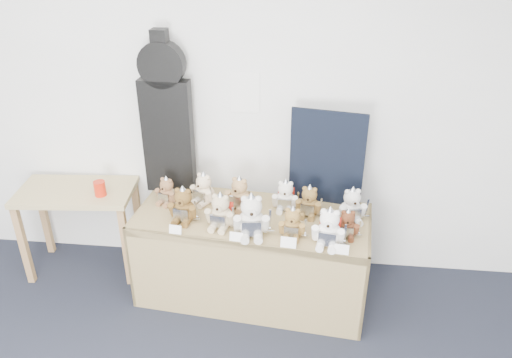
# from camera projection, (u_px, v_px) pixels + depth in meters

# --- Properties ---
(room_shell) EXTENTS (6.00, 6.00, 6.00)m
(room_shell) POSITION_uv_depth(u_px,v_px,m) (245.00, 93.00, 3.56)
(room_shell) COLOR white
(room_shell) RESTS_ON floor
(display_table) EXTENTS (1.71, 0.85, 0.69)m
(display_table) POSITION_uv_depth(u_px,v_px,m) (250.00, 238.00, 3.52)
(display_table) COLOR olive
(display_table) RESTS_ON floor
(side_table) EXTENTS (0.90, 0.55, 0.72)m
(side_table) POSITION_uv_depth(u_px,v_px,m) (78.00, 204.00, 3.84)
(side_table) COLOR #9D8954
(side_table) RESTS_ON floor
(guitar_case) EXTENTS (0.37, 0.12, 1.21)m
(guitar_case) POSITION_uv_depth(u_px,v_px,m) (166.00, 117.00, 3.58)
(guitar_case) COLOR black
(guitar_case) RESTS_ON display_table
(navy_board) EXTENTS (0.52, 0.12, 0.71)m
(navy_board) POSITION_uv_depth(u_px,v_px,m) (327.00, 158.00, 3.52)
(navy_board) COLOR black
(navy_board) RESTS_ON display_table
(red_cup) EXTENTS (0.09, 0.09, 0.11)m
(red_cup) POSITION_uv_depth(u_px,v_px,m) (100.00, 188.00, 3.67)
(red_cup) COLOR red
(red_cup) RESTS_ON side_table
(teddy_front_far_left) EXTENTS (0.23, 0.20, 0.28)m
(teddy_front_far_left) POSITION_uv_depth(u_px,v_px,m) (183.00, 206.00, 3.41)
(teddy_front_far_left) COLOR brown
(teddy_front_far_left) RESTS_ON display_table
(teddy_front_left) EXTENTS (0.23, 0.20, 0.28)m
(teddy_front_left) POSITION_uv_depth(u_px,v_px,m) (221.00, 212.00, 3.34)
(teddy_front_left) COLOR #C4B08A
(teddy_front_left) RESTS_ON display_table
(teddy_front_centre) EXTENTS (0.27, 0.23, 0.33)m
(teddy_front_centre) POSITION_uv_depth(u_px,v_px,m) (252.00, 217.00, 3.24)
(teddy_front_centre) COLOR silver
(teddy_front_centre) RESTS_ON display_table
(teddy_front_right) EXTENTS (0.20, 0.16, 0.24)m
(teddy_front_right) POSITION_uv_depth(u_px,v_px,m) (292.00, 224.00, 3.24)
(teddy_front_right) COLOR olive
(teddy_front_right) RESTS_ON display_table
(teddy_front_far_right) EXTENTS (0.24, 0.21, 0.29)m
(teddy_front_far_right) POSITION_uv_depth(u_px,v_px,m) (329.00, 229.00, 3.15)
(teddy_front_far_right) COLOR white
(teddy_front_far_right) RESTS_ON display_table
(teddy_front_end) EXTENTS (0.18, 0.15, 0.22)m
(teddy_front_end) POSITION_uv_depth(u_px,v_px,m) (347.00, 225.00, 3.25)
(teddy_front_end) COLOR brown
(teddy_front_end) RESTS_ON display_table
(teddy_back_left) EXTENTS (0.21, 0.21, 0.26)m
(teddy_back_left) POSITION_uv_depth(u_px,v_px,m) (204.00, 190.00, 3.63)
(teddy_back_left) COLOR beige
(teddy_back_left) RESTS_ON display_table
(teddy_back_centre_left) EXTENTS (0.22, 0.21, 0.27)m
(teddy_back_centre_left) POSITION_uv_depth(u_px,v_px,m) (239.00, 194.00, 3.56)
(teddy_back_centre_left) COLOR tan
(teddy_back_centre_left) RESTS_ON display_table
(teddy_back_centre_right) EXTENTS (0.21, 0.17, 0.26)m
(teddy_back_centre_right) POSITION_uv_depth(u_px,v_px,m) (285.00, 197.00, 3.55)
(teddy_back_centre_right) COLOR white
(teddy_back_centre_right) RESTS_ON display_table
(teddy_back_right) EXTENTS (0.21, 0.18, 0.25)m
(teddy_back_right) POSITION_uv_depth(u_px,v_px,m) (309.00, 202.00, 3.48)
(teddy_back_right) COLOR brown
(teddy_back_right) RESTS_ON display_table
(teddy_back_end) EXTENTS (0.23, 0.20, 0.27)m
(teddy_back_end) POSITION_uv_depth(u_px,v_px,m) (352.00, 206.00, 3.41)
(teddy_back_end) COLOR white
(teddy_back_end) RESTS_ON display_table
(teddy_back_far_left) EXTENTS (0.18, 0.18, 0.23)m
(teddy_back_far_left) POSITION_uv_depth(u_px,v_px,m) (167.00, 192.00, 3.63)
(teddy_back_far_left) COLOR #896040
(teddy_back_far_left) RESTS_ON display_table
(entry_card_a) EXTENTS (0.09, 0.03, 0.06)m
(entry_card_a) POSITION_uv_depth(u_px,v_px,m) (175.00, 230.00, 3.29)
(entry_card_a) COLOR white
(entry_card_a) RESTS_ON display_table
(entry_card_b) EXTENTS (0.09, 0.03, 0.06)m
(entry_card_b) POSITION_uv_depth(u_px,v_px,m) (236.00, 237.00, 3.22)
(entry_card_b) COLOR white
(entry_card_b) RESTS_ON display_table
(entry_card_c) EXTENTS (0.10, 0.03, 0.07)m
(entry_card_c) POSITION_uv_depth(u_px,v_px,m) (288.00, 243.00, 3.15)
(entry_card_c) COLOR white
(entry_card_c) RESTS_ON display_table
(entry_card_d) EXTENTS (0.09, 0.03, 0.06)m
(entry_card_d) POSITION_uv_depth(u_px,v_px,m) (342.00, 249.00, 3.09)
(entry_card_d) COLOR white
(entry_card_d) RESTS_ON display_table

